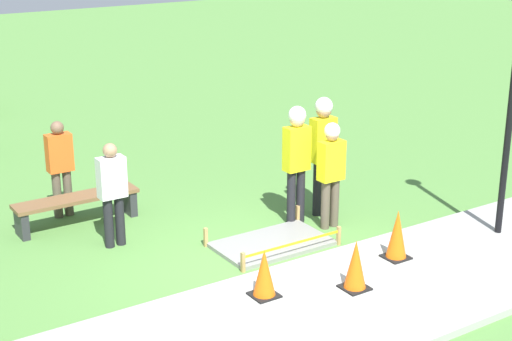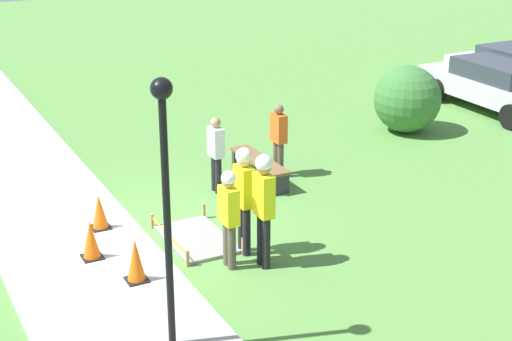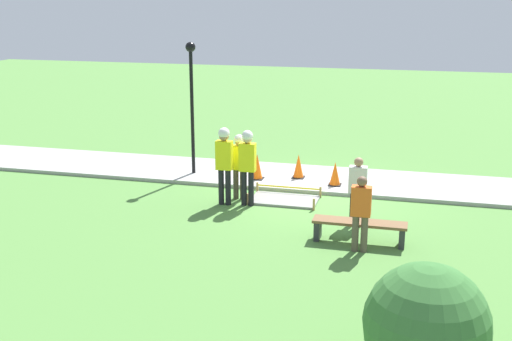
% 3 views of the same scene
% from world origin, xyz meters
% --- Properties ---
extents(ground_plane, '(60.00, 60.00, 0.00)m').
position_xyz_m(ground_plane, '(0.00, 0.00, 0.00)').
color(ground_plane, '#51843D').
extents(sidewalk, '(28.00, 2.60, 0.10)m').
position_xyz_m(sidewalk, '(0.00, -1.30, 0.05)').
color(sidewalk, '#9E9E99').
rests_on(sidewalk, ground_plane).
extents(wet_concrete_patch, '(1.73, 1.08, 0.29)m').
position_xyz_m(wet_concrete_patch, '(0.57, 0.75, 0.03)').
color(wet_concrete_patch, gray).
rests_on(wet_concrete_patch, ground_plane).
extents(traffic_cone_near_patch, '(0.34, 0.34, 0.64)m').
position_xyz_m(traffic_cone_near_patch, '(-0.52, -0.66, 0.42)').
color(traffic_cone_near_patch, black).
rests_on(traffic_cone_near_patch, sidewalk).
extents(traffic_cone_far_patch, '(0.34, 0.34, 0.67)m').
position_xyz_m(traffic_cone_far_patch, '(0.57, -1.13, 0.43)').
color(traffic_cone_far_patch, black).
rests_on(traffic_cone_far_patch, sidewalk).
extents(traffic_cone_sidewalk_edge, '(0.34, 0.34, 0.71)m').
position_xyz_m(traffic_cone_sidewalk_edge, '(1.66, -0.73, 0.45)').
color(traffic_cone_sidewalk_edge, black).
rests_on(traffic_cone_sidewalk_edge, sidewalk).
extents(park_bench, '(1.97, 0.44, 0.48)m').
position_xyz_m(park_bench, '(-1.54, 3.12, 0.34)').
color(park_bench, '#2D2D33').
rests_on(park_bench, ground_plane).
extents(worker_supervisor, '(0.40, 0.25, 1.70)m').
position_xyz_m(worker_supervisor, '(1.73, 0.86, 1.00)').
color(worker_supervisor, brown).
rests_on(worker_supervisor, ground_plane).
extents(worker_assistant, '(0.40, 0.28, 1.96)m').
position_xyz_m(worker_assistant, '(1.97, 1.38, 1.20)').
color(worker_assistant, black).
rests_on(worker_assistant, ground_plane).
extents(worker_trainee, '(0.40, 0.28, 1.91)m').
position_xyz_m(worker_trainee, '(1.39, 1.30, 1.16)').
color(worker_trainee, black).
rests_on(worker_trainee, ground_plane).
extents(bystander_in_orange_shirt, '(0.40, 0.22, 1.60)m').
position_xyz_m(bystander_in_orange_shirt, '(-1.60, 3.60, 0.90)').
color(bystander_in_orange_shirt, brown).
rests_on(bystander_in_orange_shirt, ground_plane).
extents(bystander_in_gray_shirt, '(0.40, 0.22, 1.58)m').
position_xyz_m(bystander_in_gray_shirt, '(-1.37, 2.04, 0.89)').
color(bystander_in_gray_shirt, black).
rests_on(bystander_in_gray_shirt, ground_plane).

